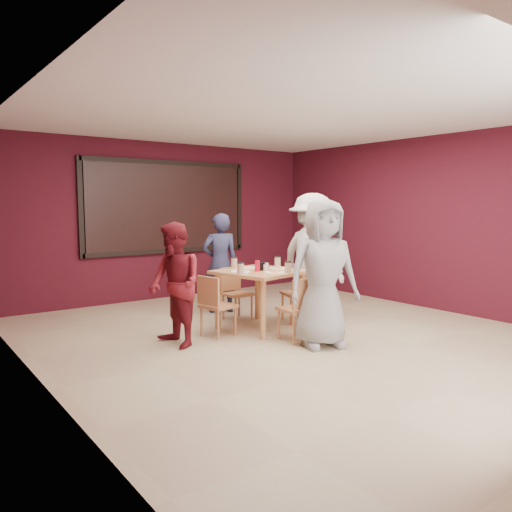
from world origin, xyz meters
TOP-DOWN VIEW (x-y plane):
  - floor at (0.00, 0.00)m, footprint 7.00×7.00m
  - window_blinds at (0.00, 3.45)m, footprint 3.00×0.02m
  - dining_table at (-0.05, 0.65)m, footprint 1.21×1.21m
  - chair_front at (-0.06, -0.18)m, footprint 0.41×0.41m
  - chair_back at (0.00, 1.34)m, footprint 0.39×0.39m
  - chair_left at (-0.78, 0.65)m, footprint 0.45×0.45m
  - chair_right at (0.70, 0.63)m, footprint 0.51×0.51m
  - diner_front at (0.04, -0.48)m, footprint 1.01×0.83m
  - diner_back at (0.08, 1.86)m, footprint 0.67×0.55m
  - diner_left at (-1.38, 0.57)m, footprint 0.58×0.74m
  - diner_right at (1.01, 0.76)m, footprint 0.70×1.21m

SIDE VIEW (x-z plane):
  - floor at x=0.00m, z-range 0.00..0.00m
  - chair_back at x=0.00m, z-range 0.05..0.82m
  - chair_left at x=-0.78m, z-range 0.05..0.85m
  - chair_front at x=-0.06m, z-range 0.05..0.86m
  - chair_right at x=0.70m, z-range 0.05..0.89m
  - dining_table at x=-0.05m, z-range 0.23..1.18m
  - diner_left at x=-1.38m, z-range 0.00..1.50m
  - diner_back at x=0.08m, z-range 0.00..1.56m
  - diner_front at x=0.04m, z-range 0.00..1.78m
  - diner_right at x=1.01m, z-range 0.00..1.87m
  - window_blinds at x=0.00m, z-range 0.90..2.40m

